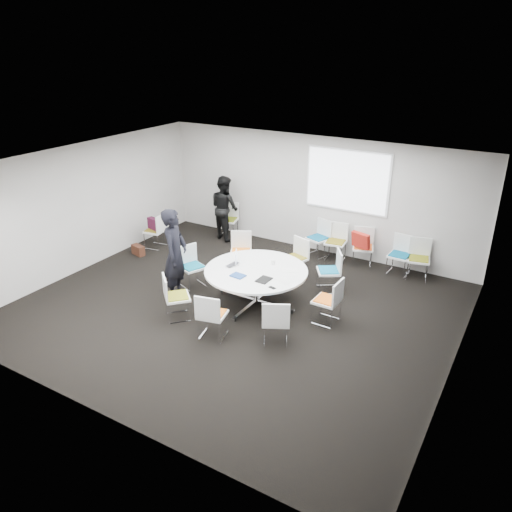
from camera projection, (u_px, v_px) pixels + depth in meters
The scene contains 31 objects.
room_shell at pixel (240, 242), 9.14m from camera, with size 8.08×7.08×2.88m.
conference_table at pixel (256, 280), 9.73m from camera, with size 2.00×2.00×0.73m.
projection_screen at pixel (347, 181), 11.36m from camera, with size 1.90×0.03×1.35m, color white.
chair_ring_a at pixel (327, 309), 9.16m from camera, with size 0.46×0.47×0.88m.
chair_ring_b at pixel (329, 278), 10.31m from camera, with size 0.63×0.63×0.88m.
chair_ring_c at pixel (295, 266), 10.88m from camera, with size 0.58×0.57×0.88m.
chair_ring_d at pixel (241, 259), 11.22m from camera, with size 0.62×0.61×0.88m.
chair_ring_e at pixel (193, 274), 10.50m from camera, with size 0.59×0.60×0.88m.
chair_ring_f at pixel (177, 305), 9.29m from camera, with size 0.64×0.64×0.88m.
chair_ring_g at pixel (212, 323), 8.69m from camera, with size 0.55×0.54×0.88m.
chair_ring_h at pixel (276, 330), 8.50m from camera, with size 0.62×0.61×0.88m.
chair_back_a at pixel (318, 245), 11.99m from camera, with size 0.58×0.58×0.88m.
chair_back_b at pixel (335, 249), 11.76m from camera, with size 0.51×0.50×0.88m.
chair_back_c at pixel (362, 254), 11.48m from camera, with size 0.58×0.57×0.88m.
chair_back_d at pixel (399, 262), 11.05m from camera, with size 0.49×0.48×0.88m.
chair_back_e at pixel (418, 266), 10.86m from camera, with size 0.55×0.54×0.88m.
chair_spare_left at pixel (156, 237), 12.46m from camera, with size 0.51×0.52×0.88m.
chair_person_back at pixel (228, 226), 13.20m from camera, with size 0.56×0.55×0.88m.
person_main at pixel (175, 255), 9.76m from camera, with size 0.69×0.45×1.88m, color black.
person_back at pixel (225, 208), 12.84m from camera, with size 0.81×0.63×1.67m, color black.
laptop at pixel (234, 265), 9.80m from camera, with size 0.29×0.19×0.02m, color #333338.
laptop_lid at pixel (236, 257), 9.89m from camera, with size 0.30×0.02×0.22m, color silver.
notebook_black at pixel (264, 280), 9.21m from camera, with size 0.22×0.30×0.02m, color black.
tablet_folio at pixel (238, 276), 9.37m from camera, with size 0.26×0.20×0.03m, color navy.
papers_right at pixel (290, 270), 9.61m from camera, with size 0.30×0.21×0.00m, color silver.
papers_front at pixel (284, 280), 9.21m from camera, with size 0.30×0.21×0.00m, color silver.
cup at pixel (273, 262), 9.86m from camera, with size 0.08×0.08×0.09m, color white.
phone at pixel (272, 288), 8.93m from camera, with size 0.14×0.07×0.01m, color black.
maroon_bag at pixel (154, 224), 12.33m from camera, with size 0.40×0.14×0.28m, color #411128.
brown_bag at pixel (138, 250), 12.09m from camera, with size 0.36×0.16×0.24m, color #3B1E13.
red_jacket at pixel (361, 240), 11.13m from camera, with size 0.44×0.10×0.35m, color #AA1E14.
Camera 1 is at (4.66, -7.15, 4.84)m, focal length 35.00 mm.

